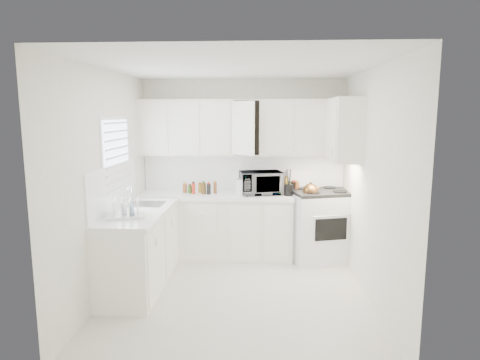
# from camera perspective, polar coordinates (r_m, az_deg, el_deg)

# --- Properties ---
(floor) EXTENTS (3.20, 3.20, 0.00)m
(floor) POSITION_cam_1_polar(r_m,az_deg,el_deg) (5.07, -0.44, -15.38)
(floor) COLOR silver
(floor) RESTS_ON ground
(ceiling) EXTENTS (3.20, 3.20, 0.00)m
(ceiling) POSITION_cam_1_polar(r_m,az_deg,el_deg) (4.64, -0.47, 15.28)
(ceiling) COLOR white
(ceiling) RESTS_ON ground
(wall_back) EXTENTS (3.00, 0.00, 3.00)m
(wall_back) POSITION_cam_1_polar(r_m,az_deg,el_deg) (6.26, 0.44, 1.75)
(wall_back) COLOR white
(wall_back) RESTS_ON ground
(wall_front) EXTENTS (3.00, 0.00, 3.00)m
(wall_front) POSITION_cam_1_polar(r_m,az_deg,el_deg) (3.12, -2.25, -5.74)
(wall_front) COLOR white
(wall_front) RESTS_ON ground
(wall_left) EXTENTS (0.00, 3.20, 3.20)m
(wall_left) POSITION_cam_1_polar(r_m,az_deg,el_deg) (5.00, -17.87, -0.55)
(wall_left) COLOR white
(wall_left) RESTS_ON ground
(wall_right) EXTENTS (0.00, 3.20, 3.20)m
(wall_right) POSITION_cam_1_polar(r_m,az_deg,el_deg) (4.83, 17.60, -0.87)
(wall_right) COLOR white
(wall_right) RESTS_ON ground
(window_blinds) EXTENTS (0.06, 0.96, 1.06)m
(window_blinds) POSITION_cam_1_polar(r_m,az_deg,el_deg) (5.29, -16.46, 2.75)
(window_blinds) COLOR white
(window_blinds) RESTS_ON wall_left
(lower_cabinets_back) EXTENTS (2.22, 0.60, 0.90)m
(lower_cabinets_back) POSITION_cam_1_polar(r_m,az_deg,el_deg) (6.17, -3.35, -6.44)
(lower_cabinets_back) COLOR white
(lower_cabinets_back) RESTS_ON floor
(lower_cabinets_left) EXTENTS (0.60, 1.60, 0.90)m
(lower_cabinets_left) POSITION_cam_1_polar(r_m,az_deg,el_deg) (5.29, -13.56, -9.34)
(lower_cabinets_left) COLOR white
(lower_cabinets_left) RESTS_ON floor
(countertop_back) EXTENTS (2.24, 0.64, 0.05)m
(countertop_back) POSITION_cam_1_polar(r_m,az_deg,el_deg) (6.05, -3.40, -2.13)
(countertop_back) COLOR white
(countertop_back) RESTS_ON lower_cabinets_back
(countertop_left) EXTENTS (0.64, 1.62, 0.05)m
(countertop_left) POSITION_cam_1_polar(r_m,az_deg,el_deg) (5.16, -13.65, -4.33)
(countertop_left) COLOR white
(countertop_left) RESTS_ON lower_cabinets_left
(backsplash_back) EXTENTS (2.98, 0.02, 0.55)m
(backsplash_back) POSITION_cam_1_polar(r_m,az_deg,el_deg) (6.26, 0.43, 1.06)
(backsplash_back) COLOR white
(backsplash_back) RESTS_ON wall_back
(backsplash_left) EXTENTS (0.02, 1.60, 0.55)m
(backsplash_left) POSITION_cam_1_polar(r_m,az_deg,el_deg) (5.20, -16.95, -1.00)
(backsplash_left) COLOR white
(backsplash_left) RESTS_ON wall_left
(upper_cabinets_back) EXTENTS (3.00, 0.33, 0.80)m
(upper_cabinets_back) POSITION_cam_1_polar(r_m,az_deg,el_deg) (6.08, 0.37, 3.42)
(upper_cabinets_back) COLOR white
(upper_cabinets_back) RESTS_ON wall_back
(upper_cabinets_right) EXTENTS (0.33, 0.90, 0.80)m
(upper_cabinets_right) POSITION_cam_1_polar(r_m,az_deg,el_deg) (5.56, 13.96, 2.62)
(upper_cabinets_right) COLOR white
(upper_cabinets_right) RESTS_ON wall_right
(sink) EXTENTS (0.42, 0.38, 0.30)m
(sink) POSITION_cam_1_polar(r_m,az_deg,el_deg) (5.46, -12.66, -2.01)
(sink) COLOR gray
(sink) RESTS_ON countertop_left
(stove) EXTENTS (1.00, 0.89, 1.30)m
(stove) POSITION_cam_1_polar(r_m,az_deg,el_deg) (6.11, 11.04, -4.80)
(stove) COLOR white
(stove) RESTS_ON floor
(tea_kettle) EXTENTS (0.30, 0.27, 0.23)m
(tea_kettle) POSITION_cam_1_polar(r_m,az_deg,el_deg) (5.85, 9.63, -1.31)
(tea_kettle) COLOR brown
(tea_kettle) RESTS_ON stove
(frying_pan) EXTENTS (0.34, 0.48, 0.04)m
(frying_pan) POSITION_cam_1_polar(r_m,az_deg,el_deg) (6.23, 12.56, -1.64)
(frying_pan) COLOR black
(frying_pan) RESTS_ON stove
(microwave) EXTENTS (0.64, 0.45, 0.40)m
(microwave) POSITION_cam_1_polar(r_m,az_deg,el_deg) (6.00, 2.87, -0.04)
(microwave) COLOR gray
(microwave) RESTS_ON countertop_back
(rice_cooker) EXTENTS (0.32, 0.32, 0.26)m
(rice_cooker) POSITION_cam_1_polar(r_m,az_deg,el_deg) (5.99, 0.65, -0.73)
(rice_cooker) COLOR white
(rice_cooker) RESTS_ON countertop_back
(paper_towel) EXTENTS (0.12, 0.12, 0.27)m
(paper_towel) POSITION_cam_1_polar(r_m,az_deg,el_deg) (6.22, 0.14, -0.31)
(paper_towel) COLOR white
(paper_towel) RESTS_ON countertop_back
(utensil_crock) EXTENTS (0.16, 0.16, 0.39)m
(utensil_crock) POSITION_cam_1_polar(r_m,az_deg,el_deg) (5.91, 6.69, -0.28)
(utensil_crock) COLOR black
(utensil_crock) RESTS_ON countertop_back
(dish_rack) EXTENTS (0.48, 0.41, 0.23)m
(dish_rack) POSITION_cam_1_polar(r_m,az_deg,el_deg) (4.84, -15.45, -3.60)
(dish_rack) COLOR white
(dish_rack) RESTS_ON countertop_left
(spice_left_0) EXTENTS (0.06, 0.06, 0.13)m
(spice_left_0) POSITION_cam_1_polar(r_m,az_deg,el_deg) (6.23, -7.48, -1.03)
(spice_left_0) COLOR brown
(spice_left_0) RESTS_ON countertop_back
(spice_left_1) EXTENTS (0.06, 0.06, 0.13)m
(spice_left_1) POSITION_cam_1_polar(r_m,az_deg,el_deg) (6.13, -6.94, -1.18)
(spice_left_1) COLOR #356321
(spice_left_1) RESTS_ON countertop_back
(spice_left_2) EXTENTS (0.06, 0.06, 0.13)m
(spice_left_2) POSITION_cam_1_polar(r_m,az_deg,el_deg) (6.20, -6.12, -1.04)
(spice_left_2) COLOR red
(spice_left_2) RESTS_ON countertop_back
(spice_left_3) EXTENTS (0.06, 0.06, 0.13)m
(spice_left_3) POSITION_cam_1_polar(r_m,az_deg,el_deg) (6.10, -5.56, -1.20)
(spice_left_3) COLOR gold
(spice_left_3) RESTS_ON countertop_back
(spice_left_4) EXTENTS (0.06, 0.06, 0.13)m
(spice_left_4) POSITION_cam_1_polar(r_m,az_deg,el_deg) (6.18, -4.75, -1.06)
(spice_left_4) COLOR #543818
(spice_left_4) RESTS_ON countertop_back
(spice_left_5) EXTENTS (0.06, 0.06, 0.13)m
(spice_left_5) POSITION_cam_1_polar(r_m,az_deg,el_deg) (6.08, -4.16, -1.22)
(spice_left_5) COLOR black
(spice_left_5) RESTS_ON countertop_back
(spice_left_6) EXTENTS (0.06, 0.06, 0.13)m
(spice_left_6) POSITION_cam_1_polar(r_m,az_deg,el_deg) (6.16, -3.36, -1.07)
(spice_left_6) COLOR brown
(spice_left_6) RESTS_ON countertop_back
(sauce_right_0) EXTENTS (0.06, 0.06, 0.19)m
(sauce_right_0) POSITION_cam_1_polar(r_m,az_deg,el_deg) (6.16, 5.77, -0.82)
(sauce_right_0) COLOR red
(sauce_right_0) RESTS_ON countertop_back
(sauce_right_1) EXTENTS (0.06, 0.06, 0.19)m
(sauce_right_1) POSITION_cam_1_polar(r_m,az_deg,el_deg) (6.11, 6.31, -0.92)
(sauce_right_1) COLOR gold
(sauce_right_1) RESTS_ON countertop_back
(sauce_right_2) EXTENTS (0.06, 0.06, 0.19)m
(sauce_right_2) POSITION_cam_1_polar(r_m,az_deg,el_deg) (6.17, 6.79, -0.82)
(sauce_right_2) COLOR #543818
(sauce_right_2) RESTS_ON countertop_back
(sauce_right_3) EXTENTS (0.06, 0.06, 0.19)m
(sauce_right_3) POSITION_cam_1_polar(r_m,az_deg,el_deg) (6.12, 7.34, -0.92)
(sauce_right_3) COLOR black
(sauce_right_3) RESTS_ON countertop_back
(sauce_right_4) EXTENTS (0.06, 0.06, 0.19)m
(sauce_right_4) POSITION_cam_1_polar(r_m,az_deg,el_deg) (6.18, 7.81, -0.83)
(sauce_right_4) COLOR brown
(sauce_right_4) RESTS_ON countertop_back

